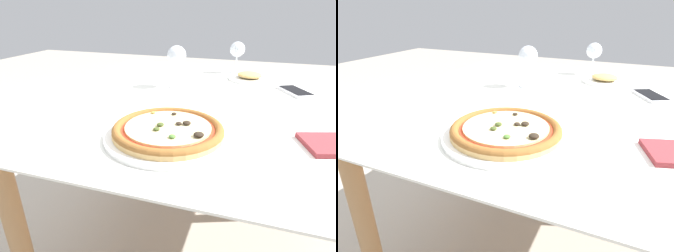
# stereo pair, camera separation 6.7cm
# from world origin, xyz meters

# --- Properties ---
(dining_table) EXTENTS (1.22, 1.15, 0.75)m
(dining_table) POSITION_xyz_m (0.00, 0.00, 0.67)
(dining_table) COLOR #997047
(dining_table) RESTS_ON ground_plane
(pizza_plate) EXTENTS (0.31, 0.31, 0.04)m
(pizza_plate) POSITION_xyz_m (-0.07, -0.34, 0.77)
(pizza_plate) COLOR white
(pizza_plate) RESTS_ON dining_table
(fork) EXTENTS (0.06, 0.17, 0.00)m
(fork) POSITION_xyz_m (-0.45, 0.09, 0.75)
(fork) COLOR silver
(fork) RESTS_ON dining_table
(wine_glass_far_left) EXTENTS (0.07, 0.07, 0.16)m
(wine_glass_far_left) POSITION_xyz_m (-0.19, 0.11, 0.87)
(wine_glass_far_left) COLOR silver
(wine_glass_far_left) RESTS_ON dining_table
(wine_glass_far_right) EXTENTS (0.07, 0.07, 0.14)m
(wine_glass_far_right) POSITION_xyz_m (0.01, 0.44, 0.85)
(wine_glass_far_right) COLOR silver
(wine_glass_far_right) RESTS_ON dining_table
(cell_phone) EXTENTS (0.13, 0.16, 0.01)m
(cell_phone) POSITION_xyz_m (0.25, 0.16, 0.76)
(cell_phone) COLOR white
(cell_phone) RESTS_ON dining_table
(side_plate) EXTENTS (0.18, 0.18, 0.04)m
(side_plate) POSITION_xyz_m (0.08, 0.30, 0.76)
(side_plate) COLOR white
(side_plate) RESTS_ON dining_table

